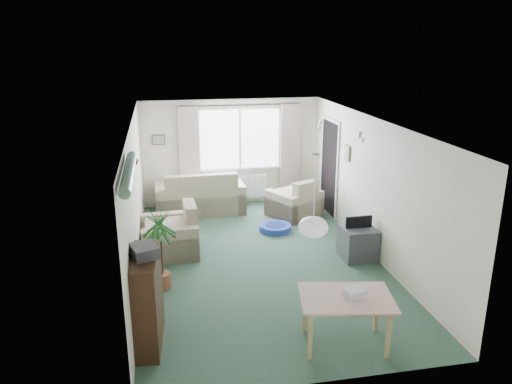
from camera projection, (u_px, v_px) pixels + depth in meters
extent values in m
plane|color=#2D4B3A|center=(259.00, 261.00, 8.60)|extent=(6.50, 6.50, 0.00)
cube|color=white|center=(240.00, 139.00, 11.22)|extent=(1.80, 0.03, 1.30)
cube|color=black|center=(240.00, 105.00, 10.92)|extent=(2.60, 0.03, 0.03)
cube|color=beige|center=(189.00, 152.00, 10.98)|extent=(0.45, 0.08, 2.00)
cube|color=beige|center=(290.00, 148.00, 11.40)|extent=(0.45, 0.08, 2.00)
cube|color=white|center=(241.00, 186.00, 11.51)|extent=(1.20, 0.10, 0.55)
cube|color=black|center=(330.00, 168.00, 10.73)|extent=(0.03, 0.95, 2.00)
sphere|color=white|center=(313.00, 227.00, 6.04)|extent=(0.36, 0.36, 0.36)
cylinder|color=#196626|center=(129.00, 172.00, 5.42)|extent=(1.60, 1.60, 0.12)
sphere|color=silver|center=(320.00, 122.00, 9.02)|extent=(0.20, 0.20, 0.20)
sphere|color=silver|center=(361.00, 133.00, 7.95)|extent=(0.20, 0.20, 0.20)
cube|color=brown|center=(158.00, 140.00, 10.88)|extent=(0.28, 0.03, 0.22)
cube|color=brown|center=(348.00, 153.00, 9.63)|extent=(0.03, 0.24, 0.30)
cube|color=#C5B695|center=(200.00, 191.00, 10.89)|extent=(1.93, 1.07, 0.95)
cube|color=beige|center=(294.00, 197.00, 10.66)|extent=(1.24, 1.22, 0.84)
cube|color=#C4B994|center=(169.00, 229.00, 8.77)|extent=(0.99, 1.04, 0.91)
cube|color=black|center=(217.00, 203.00, 10.99)|extent=(0.96, 0.70, 0.39)
cube|color=#4E4128|center=(216.00, 191.00, 10.95)|extent=(0.12, 0.03, 0.16)
cube|color=black|center=(146.00, 300.00, 6.12)|extent=(0.40, 1.00, 1.19)
cube|color=#343338|center=(144.00, 251.00, 5.89)|extent=(0.37, 0.42, 0.14)
cylinder|color=#1A4D20|center=(161.00, 249.00, 7.48)|extent=(0.74, 0.74, 1.30)
cube|color=tan|center=(345.00, 321.00, 6.17)|extent=(1.13, 0.86, 0.64)
cube|color=silver|center=(355.00, 293.00, 6.06)|extent=(0.29, 0.24, 0.12)
cube|color=#37383C|center=(357.00, 243.00, 8.65)|extent=(0.56, 0.62, 0.56)
cylinder|color=#222F9C|center=(275.00, 228.00, 9.91)|extent=(0.66, 0.66, 0.13)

